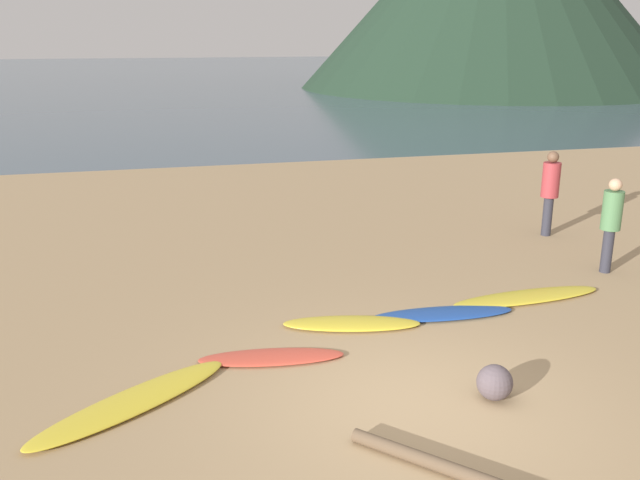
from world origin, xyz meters
TOP-DOWN VIEW (x-y plane):
  - ground_plane at (0.00, 10.00)m, footprint 120.00×120.00m
  - ocean_water at (0.00, 65.55)m, footprint 140.00×100.00m
  - surfboard_0 at (-3.14, 0.82)m, footprint 2.51×1.98m
  - surfboard_1 at (-1.38, 1.57)m, footprint 1.97×0.77m
  - surfboard_2 at (-0.05, 2.34)m, footprint 2.09×1.02m
  - surfboard_3 at (1.40, 2.37)m, footprint 2.25×0.70m
  - surfboard_4 at (2.99, 2.67)m, footprint 2.67×0.73m
  - person_0 at (5.04, 3.52)m, footprint 0.34×0.34m
  - person_1 at (5.29, 5.86)m, footprint 0.36×0.36m
  - driftwood_log at (-0.17, -1.25)m, footprint 1.50×1.62m
  - beach_rock_near at (0.97, -0.06)m, footprint 0.42×0.42m

SIDE VIEW (x-z plane):
  - ground_plane at x=0.00m, z-range -0.20..0.00m
  - ocean_water at x=0.00m, z-range 0.00..0.00m
  - surfboard_1 at x=-1.38m, z-range 0.00..0.07m
  - surfboard_3 at x=1.40m, z-range 0.00..0.08m
  - surfboard_4 at x=2.99m, z-range 0.00..0.08m
  - surfboard_2 at x=-0.05m, z-range 0.00..0.09m
  - surfboard_0 at x=-3.14m, z-range 0.00..0.10m
  - driftwood_log at x=-0.17m, z-range 0.00..0.14m
  - beach_rock_near at x=0.97m, z-range 0.00..0.42m
  - person_0 at x=5.04m, z-range 0.15..1.86m
  - person_1 at x=5.29m, z-range 0.16..1.95m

